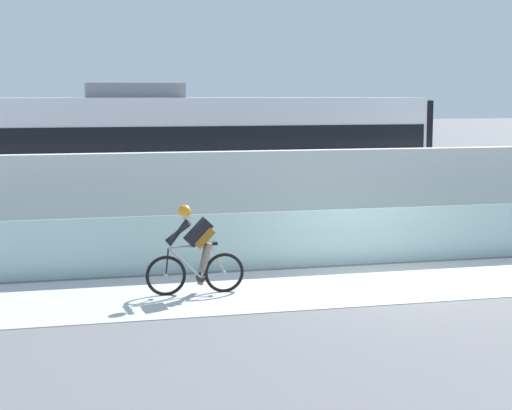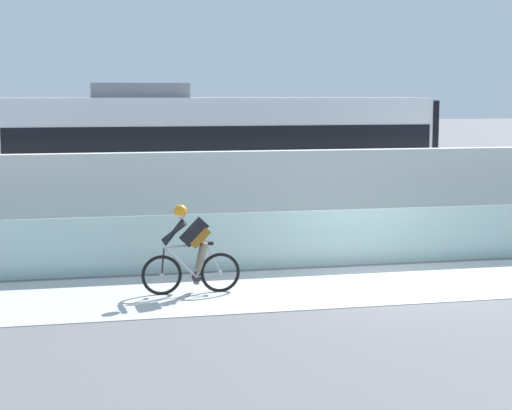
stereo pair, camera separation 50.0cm
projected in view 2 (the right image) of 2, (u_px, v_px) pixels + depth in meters
The scene contains 8 objects.
ground_plane at pixel (387, 284), 15.95m from camera, with size 200.00×200.00×0.00m, color slate.
bike_path_deck at pixel (387, 283), 15.95m from camera, with size 32.00×3.20×0.01m, color beige.
glass_parapet at pixel (355, 237), 17.67m from camera, with size 32.00×0.05×1.17m, color silver.
concrete_barrier_wall at pixel (329, 200), 19.34m from camera, with size 32.00×0.36×2.29m, color silver.
tram_rail_near at pixel (300, 232), 21.89m from camera, with size 32.00×0.08×0.01m, color #595654.
tram_rail_far at pixel (286, 224), 23.28m from camera, with size 32.00×0.08×0.01m, color #595654.
tram at pixel (217, 158), 21.90m from camera, with size 11.06×2.54×3.81m.
cyclist_on_bike at pixel (191, 251), 15.06m from camera, with size 1.77×0.58×1.61m.
Camera 2 is at (-5.78, -14.72, 3.53)m, focal length 59.66 mm.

